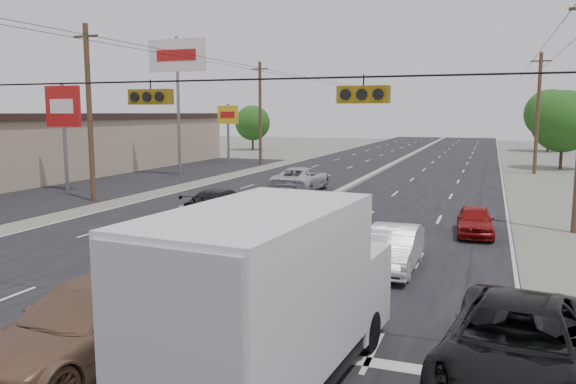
{
  "coord_description": "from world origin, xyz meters",
  "views": [
    {
      "loc": [
        8.97,
        -11.3,
        5.09
      ],
      "look_at": [
        2.03,
        7.89,
        2.2
      ],
      "focal_mm": 35.0,
      "sensor_mm": 36.0,
      "label": 1
    }
  ],
  "objects_px": {
    "pole_sign_far": "(228,120)",
    "tree_right_far": "(550,114)",
    "utility_pole_left_c": "(260,113)",
    "tree_left_far": "(253,123)",
    "red_sedan": "(237,248)",
    "queue_car_a": "(302,215)",
    "box_truck": "(274,297)",
    "tan_sedan": "(90,323)",
    "pole_sign_billboard": "(177,64)",
    "black_suv": "(517,346)",
    "utility_pole_right_c": "(538,113)",
    "pole_sign_mid": "(63,112)",
    "tree_right_mid": "(563,121)",
    "oncoming_far": "(301,179)",
    "oncoming_near": "(221,204)",
    "queue_car_e": "(475,221)",
    "utility_pole_left_b": "(89,112)",
    "queue_car_b": "(393,249)"
  },
  "relations": [
    {
      "from": "utility_pole_left_c",
      "to": "tree_left_far",
      "type": "relative_size",
      "value": 1.63
    },
    {
      "from": "pole_sign_billboard",
      "to": "black_suv",
      "type": "xyz_separation_m",
      "value": [
        24.1,
        -28.5,
        -8.08
      ]
    },
    {
      "from": "red_sedan",
      "to": "queue_car_a",
      "type": "distance_m",
      "value": 6.57
    },
    {
      "from": "utility_pole_right_c",
      "to": "box_truck",
      "type": "distance_m",
      "value": 42.95
    },
    {
      "from": "tree_right_mid",
      "to": "tree_right_far",
      "type": "height_order",
      "value": "tree_right_far"
    },
    {
      "from": "utility_pole_left_b",
      "to": "oncoming_near",
      "type": "xyz_separation_m",
      "value": [
        9.26,
        -2.18,
        -4.39
      ]
    },
    {
      "from": "box_truck",
      "to": "tan_sedan",
      "type": "xyz_separation_m",
      "value": [
        -4.03,
        -0.09,
        -0.98
      ]
    },
    {
      "from": "pole_sign_mid",
      "to": "tree_right_mid",
      "type": "relative_size",
      "value": 0.98
    },
    {
      "from": "tan_sedan",
      "to": "oncoming_near",
      "type": "relative_size",
      "value": 1.13
    },
    {
      "from": "utility_pole_left_c",
      "to": "utility_pole_right_c",
      "type": "xyz_separation_m",
      "value": [
        25.0,
        0.0,
        0.0
      ]
    },
    {
      "from": "pole_sign_billboard",
      "to": "tree_right_mid",
      "type": "xyz_separation_m",
      "value": [
        29.5,
        17.0,
        -4.53
      ]
    },
    {
      "from": "queue_car_a",
      "to": "oncoming_far",
      "type": "xyz_separation_m",
      "value": [
        -3.98,
        11.8,
        0.07
      ]
    },
    {
      "from": "black_suv",
      "to": "oncoming_near",
      "type": "xyz_separation_m",
      "value": [
        -12.84,
        13.32,
        -0.06
      ]
    },
    {
      "from": "pole_sign_far",
      "to": "tree_right_far",
      "type": "distance_m",
      "value": 43.87
    },
    {
      "from": "tree_right_mid",
      "to": "red_sedan",
      "type": "bearing_deg",
      "value": -108.68
    },
    {
      "from": "pole_sign_mid",
      "to": "queue_car_b",
      "type": "bearing_deg",
      "value": -26.26
    },
    {
      "from": "tree_left_far",
      "to": "black_suv",
      "type": "xyz_separation_m",
      "value": [
        31.6,
        -60.5,
        -2.93
      ]
    },
    {
      "from": "tree_right_far",
      "to": "queue_car_a",
      "type": "relative_size",
      "value": 1.93
    },
    {
      "from": "utility_pole_left_b",
      "to": "oncoming_near",
      "type": "height_order",
      "value": "utility_pole_left_b"
    },
    {
      "from": "pole_sign_far",
      "to": "queue_car_e",
      "type": "bearing_deg",
      "value": -47.83
    },
    {
      "from": "utility_pole_right_c",
      "to": "queue_car_e",
      "type": "height_order",
      "value": "utility_pole_right_c"
    },
    {
      "from": "pole_sign_mid",
      "to": "oncoming_near",
      "type": "distance_m",
      "value": 15.35
    },
    {
      "from": "queue_car_e",
      "to": "red_sedan",
      "type": "bearing_deg",
      "value": -134.48
    },
    {
      "from": "tree_right_far",
      "to": "tree_right_mid",
      "type": "bearing_deg",
      "value": -92.29
    },
    {
      "from": "pole_sign_mid",
      "to": "black_suv",
      "type": "xyz_separation_m",
      "value": [
        26.6,
        -18.5,
        -4.33
      ]
    },
    {
      "from": "oncoming_near",
      "to": "tree_right_far",
      "type": "bearing_deg",
      "value": -109.07
    },
    {
      "from": "utility_pole_left_b",
      "to": "queue_car_a",
      "type": "height_order",
      "value": "utility_pole_left_b"
    },
    {
      "from": "tree_right_mid",
      "to": "box_truck",
      "type": "distance_m",
      "value": 48.26
    },
    {
      "from": "utility_pole_left_b",
      "to": "box_truck",
      "type": "bearing_deg",
      "value": -43.87
    },
    {
      "from": "utility_pole_right_c",
      "to": "tree_left_far",
      "type": "xyz_separation_m",
      "value": [
        -34.5,
        20.0,
        -1.39
      ]
    },
    {
      "from": "oncoming_near",
      "to": "black_suv",
      "type": "bearing_deg",
      "value": 133.45
    },
    {
      "from": "box_truck",
      "to": "queue_car_a",
      "type": "bearing_deg",
      "value": 111.72
    },
    {
      "from": "tan_sedan",
      "to": "oncoming_near",
      "type": "bearing_deg",
      "value": 111.37
    },
    {
      "from": "pole_sign_billboard",
      "to": "queue_car_e",
      "type": "height_order",
      "value": "pole_sign_billboard"
    },
    {
      "from": "tree_right_far",
      "to": "oncoming_far",
      "type": "relative_size",
      "value": 1.44
    },
    {
      "from": "queue_car_b",
      "to": "oncoming_near",
      "type": "xyz_separation_m",
      "value": [
        -9.37,
        6.24,
        0.02
      ]
    },
    {
      "from": "tree_right_mid",
      "to": "tan_sedan",
      "type": "relative_size",
      "value": 1.26
    },
    {
      "from": "queue_car_a",
      "to": "queue_car_e",
      "type": "height_order",
      "value": "queue_car_a"
    },
    {
      "from": "red_sedan",
      "to": "oncoming_far",
      "type": "distance_m",
      "value": 18.8
    },
    {
      "from": "utility_pole_left_b",
      "to": "pole_sign_mid",
      "type": "relative_size",
      "value": 1.43
    },
    {
      "from": "oncoming_near",
      "to": "oncoming_far",
      "type": "xyz_separation_m",
      "value": [
        0.65,
        10.34,
        0.07
      ]
    },
    {
      "from": "tree_right_far",
      "to": "red_sedan",
      "type": "relative_size",
      "value": 1.8
    },
    {
      "from": "utility_pole_left_c",
      "to": "queue_car_e",
      "type": "xyz_separation_m",
      "value": [
        20.99,
        -27.05,
        -4.49
      ]
    },
    {
      "from": "red_sedan",
      "to": "pole_sign_billboard",
      "type": "bearing_deg",
      "value": 120.59
    },
    {
      "from": "queue_car_e",
      "to": "oncoming_far",
      "type": "height_order",
      "value": "oncoming_far"
    },
    {
      "from": "pole_sign_mid",
      "to": "oncoming_far",
      "type": "bearing_deg",
      "value": 19.69
    },
    {
      "from": "utility_pole_left_c",
      "to": "pole_sign_billboard",
      "type": "bearing_deg",
      "value": -99.46
    },
    {
      "from": "pole_sign_far",
      "to": "tree_right_far",
      "type": "bearing_deg",
      "value": 43.15
    },
    {
      "from": "oncoming_far",
      "to": "red_sedan",
      "type": "bearing_deg",
      "value": 102.11
    },
    {
      "from": "box_truck",
      "to": "pole_sign_billboard",
      "type": "bearing_deg",
      "value": 128.59
    }
  ]
}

